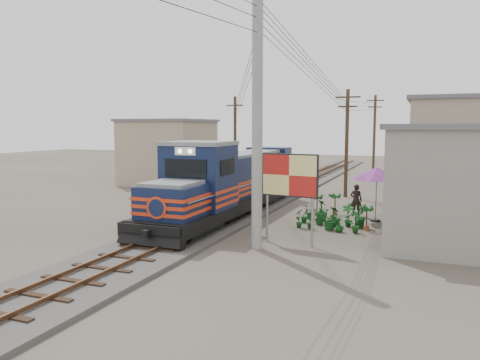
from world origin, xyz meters
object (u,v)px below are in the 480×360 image
at_px(locomotive, 230,184).
at_px(vendor, 356,200).
at_px(billboard, 290,178).
at_px(market_umbrella, 377,174).

bearing_deg(locomotive, vendor, 21.59).
bearing_deg(billboard, market_umbrella, 71.25).
bearing_deg(locomotive, billboard, -45.75).
height_order(locomotive, billboard, locomotive).
height_order(billboard, vendor, billboard).
distance_m(billboard, market_umbrella, 6.49).
relative_size(locomotive, billboard, 4.31).
bearing_deg(market_umbrella, billboard, -114.76).
bearing_deg(locomotive, market_umbrella, 10.42).
relative_size(locomotive, vendor, 9.28).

